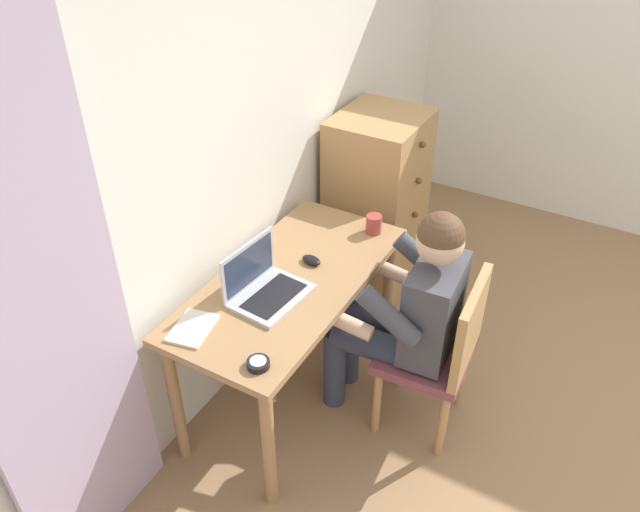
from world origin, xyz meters
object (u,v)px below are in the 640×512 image
(chair, at_px, (441,349))
(desk_clock, at_px, (258,364))
(coffee_mug, at_px, (374,224))
(notebook_pad, at_px, (193,328))
(computer_mouse, at_px, (311,260))
(desk, at_px, (291,297))
(person_seated, at_px, (406,307))
(laptop, at_px, (264,286))
(dresser, at_px, (376,204))

(chair, xyz_separation_m, desk_clock, (-0.71, 0.50, 0.28))
(coffee_mug, bearing_deg, notebook_pad, 162.20)
(computer_mouse, distance_m, notebook_pad, 0.67)
(chair, xyz_separation_m, coffee_mug, (0.36, 0.53, 0.31))
(coffee_mug, bearing_deg, desk, 163.27)
(notebook_pad, bearing_deg, person_seated, -57.26)
(desk_clock, bearing_deg, chair, -35.48)
(desk, height_order, laptop, laptop)
(chair, distance_m, computer_mouse, 0.72)
(dresser, xyz_separation_m, notebook_pad, (-1.57, 0.09, 0.20))
(chair, relative_size, desk_clock, 9.66)
(person_seated, height_order, desk_clock, person_seated)
(dresser, xyz_separation_m, coffee_mug, (-0.55, -0.24, 0.24))
(desk, relative_size, computer_mouse, 12.77)
(person_seated, height_order, coffee_mug, person_seated)
(desk_clock, bearing_deg, person_seated, -24.85)
(desk, xyz_separation_m, dresser, (1.09, 0.08, -0.08))
(notebook_pad, bearing_deg, dresser, -14.74)
(desk_clock, xyz_separation_m, notebook_pad, (0.04, 0.35, -0.01))
(dresser, height_order, desk_clock, dresser)
(dresser, distance_m, notebook_pad, 1.59)
(chair, height_order, computer_mouse, chair)
(dresser, xyz_separation_m, laptop, (-1.24, -0.04, 0.24))
(notebook_pad, distance_m, coffee_mug, 1.08)
(chair, distance_m, notebook_pad, 1.12)
(laptop, relative_size, notebook_pad, 1.72)
(desk, relative_size, laptop, 3.54)
(person_seated, bearing_deg, chair, -86.43)
(person_seated, bearing_deg, laptop, 120.62)
(chair, relative_size, notebook_pad, 4.14)
(notebook_pad, bearing_deg, coffee_mug, -29.21)
(person_seated, relative_size, coffee_mug, 9.90)
(chair, distance_m, desk_clock, 0.91)
(person_seated, xyz_separation_m, coffee_mug, (0.37, 0.35, 0.13))
(notebook_pad, xyz_separation_m, coffee_mug, (1.03, -0.33, 0.04))
(person_seated, xyz_separation_m, desk_clock, (-0.70, 0.32, 0.10))
(desk, bearing_deg, dresser, 3.99)
(laptop, bearing_deg, person_seated, -59.38)
(computer_mouse, bearing_deg, desk, -177.57)
(desk, bearing_deg, person_seated, -71.66)
(desk_clock, height_order, coffee_mug, coffee_mug)
(laptop, distance_m, desk_clock, 0.44)
(desk, distance_m, person_seated, 0.54)
(desk, relative_size, dresser, 1.15)
(dresser, height_order, notebook_pad, dresser)
(chair, height_order, desk_clock, chair)
(desk_clock, bearing_deg, desk, 19.38)
(laptop, xyz_separation_m, coffee_mug, (0.69, -0.20, -0.00))
(dresser, relative_size, notebook_pad, 5.31)
(desk, xyz_separation_m, desk_clock, (-0.53, -0.19, 0.13))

